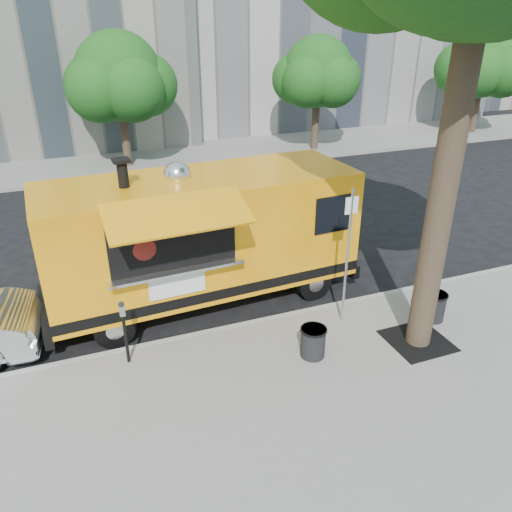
{
  "coord_description": "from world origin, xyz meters",
  "views": [
    {
      "loc": [
        -3.5,
        -9.44,
        6.18
      ],
      "look_at": [
        0.14,
        0.0,
        1.24
      ],
      "focal_mm": 35.0,
      "sensor_mm": 36.0,
      "label": 1
    }
  ],
  "objects_px": {
    "sign_post": "(348,249)",
    "food_truck": "(201,236)",
    "far_tree_b": "(119,77)",
    "trash_bin_right": "(313,341)",
    "parking_meter": "(124,325)",
    "trash_bin_left": "(434,306)",
    "far_tree_d": "(485,61)",
    "far_tree_c": "(318,72)"
  },
  "relations": [
    {
      "from": "sign_post",
      "to": "food_truck",
      "type": "bearing_deg",
      "value": 139.8
    },
    {
      "from": "far_tree_b",
      "to": "trash_bin_right",
      "type": "xyz_separation_m",
      "value": [
        1.38,
        -15.15,
        -3.35
      ]
    },
    {
      "from": "parking_meter",
      "to": "trash_bin_left",
      "type": "bearing_deg",
      "value": -7.79
    },
    {
      "from": "trash_bin_left",
      "to": "far_tree_d",
      "type": "bearing_deg",
      "value": 45.46
    },
    {
      "from": "far_tree_c",
      "to": "trash_bin_right",
      "type": "xyz_separation_m",
      "value": [
        -7.62,
        -14.85,
        -3.24
      ]
    },
    {
      "from": "food_truck",
      "to": "trash_bin_right",
      "type": "height_order",
      "value": "food_truck"
    },
    {
      "from": "trash_bin_left",
      "to": "food_truck",
      "type": "bearing_deg",
      "value": 147.38
    },
    {
      "from": "sign_post",
      "to": "trash_bin_right",
      "type": "bearing_deg",
      "value": -142.5
    },
    {
      "from": "far_tree_b",
      "to": "parking_meter",
      "type": "bearing_deg",
      "value": -98.1
    },
    {
      "from": "trash_bin_right",
      "to": "far_tree_b",
      "type": "bearing_deg",
      "value": 95.21
    },
    {
      "from": "far_tree_b",
      "to": "trash_bin_left",
      "type": "relative_size",
      "value": 8.7
    },
    {
      "from": "far_tree_d",
      "to": "far_tree_c",
      "type": "bearing_deg",
      "value": -178.85
    },
    {
      "from": "far_tree_d",
      "to": "food_truck",
      "type": "relative_size",
      "value": 0.77
    },
    {
      "from": "far_tree_c",
      "to": "sign_post",
      "type": "height_order",
      "value": "far_tree_c"
    },
    {
      "from": "trash_bin_right",
      "to": "far_tree_d",
      "type": "bearing_deg",
      "value": 40.5
    },
    {
      "from": "sign_post",
      "to": "trash_bin_right",
      "type": "xyz_separation_m",
      "value": [
        -1.17,
        -0.9,
        -1.37
      ]
    },
    {
      "from": "far_tree_b",
      "to": "food_truck",
      "type": "xyz_separation_m",
      "value": [
        0.04,
        -12.13,
        -2.15
      ]
    },
    {
      "from": "sign_post",
      "to": "trash_bin_left",
      "type": "height_order",
      "value": "sign_post"
    },
    {
      "from": "far_tree_b",
      "to": "far_tree_c",
      "type": "xyz_separation_m",
      "value": [
        9.0,
        -0.3,
        -0.12
      ]
    },
    {
      "from": "trash_bin_right",
      "to": "far_tree_c",
      "type": "bearing_deg",
      "value": 62.83
    },
    {
      "from": "far_tree_b",
      "to": "trash_bin_left",
      "type": "bearing_deg",
      "value": -73.54
    },
    {
      "from": "parking_meter",
      "to": "far_tree_b",
      "type": "bearing_deg",
      "value": 81.9
    },
    {
      "from": "parking_meter",
      "to": "food_truck",
      "type": "height_order",
      "value": "food_truck"
    },
    {
      "from": "far_tree_c",
      "to": "parking_meter",
      "type": "bearing_deg",
      "value": -128.66
    },
    {
      "from": "trash_bin_left",
      "to": "sign_post",
      "type": "bearing_deg",
      "value": 160.0
    },
    {
      "from": "sign_post",
      "to": "trash_bin_right",
      "type": "distance_m",
      "value": 2.01
    },
    {
      "from": "far_tree_d",
      "to": "trash_bin_right",
      "type": "distance_m",
      "value": 23.42
    },
    {
      "from": "food_truck",
      "to": "trash_bin_left",
      "type": "relative_size",
      "value": 11.59
    },
    {
      "from": "parking_meter",
      "to": "food_truck",
      "type": "relative_size",
      "value": 0.18
    },
    {
      "from": "far_tree_c",
      "to": "trash_bin_right",
      "type": "height_order",
      "value": "far_tree_c"
    },
    {
      "from": "sign_post",
      "to": "far_tree_d",
      "type": "bearing_deg",
      "value": 40.7
    },
    {
      "from": "far_tree_b",
      "to": "food_truck",
      "type": "distance_m",
      "value": 12.32
    },
    {
      "from": "trash_bin_left",
      "to": "trash_bin_right",
      "type": "distance_m",
      "value": 3.04
    },
    {
      "from": "far_tree_c",
      "to": "food_truck",
      "type": "height_order",
      "value": "far_tree_c"
    },
    {
      "from": "far_tree_b",
      "to": "far_tree_d",
      "type": "relative_size",
      "value": 0.97
    },
    {
      "from": "far_tree_c",
      "to": "trash_bin_left",
      "type": "distance_m",
      "value": 15.67
    },
    {
      "from": "food_truck",
      "to": "trash_bin_left",
      "type": "bearing_deg",
      "value": -35.66
    },
    {
      "from": "far_tree_d",
      "to": "sign_post",
      "type": "bearing_deg",
      "value": -139.3
    },
    {
      "from": "parking_meter",
      "to": "food_truck",
      "type": "xyz_separation_m",
      "value": [
        2.04,
        1.92,
        0.7
      ]
    },
    {
      "from": "sign_post",
      "to": "food_truck",
      "type": "xyz_separation_m",
      "value": [
        -2.51,
        2.12,
        -0.17
      ]
    },
    {
      "from": "far_tree_b",
      "to": "sign_post",
      "type": "bearing_deg",
      "value": -79.85
    },
    {
      "from": "food_truck",
      "to": "far_tree_d",
      "type": "bearing_deg",
      "value": 29.36
    }
  ]
}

